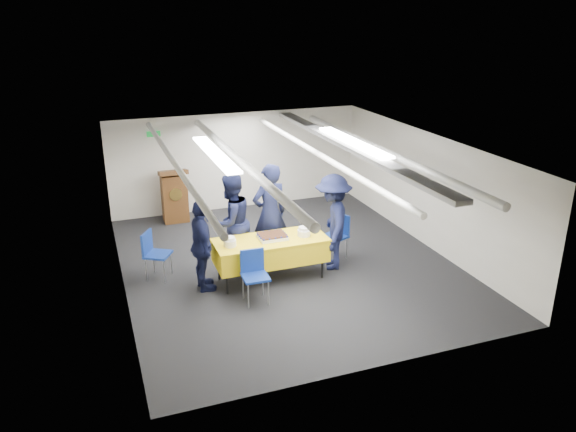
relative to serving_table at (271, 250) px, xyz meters
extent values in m
plane|color=black|center=(0.49, 0.48, -0.56)|extent=(7.00, 7.00, 0.00)
cube|color=silver|center=(0.49, 3.97, 0.59)|extent=(6.00, 0.02, 2.30)
cube|color=silver|center=(-2.50, 0.48, 0.59)|extent=(0.02, 7.00, 2.30)
cube|color=silver|center=(3.48, 0.48, 0.59)|extent=(0.02, 7.00, 2.30)
cube|color=silver|center=(0.49, 0.48, 1.73)|extent=(6.00, 7.00, 0.02)
cylinder|color=silver|center=(-1.51, 0.48, 1.62)|extent=(0.10, 6.90, 0.10)
cylinder|color=silver|center=(-0.41, 0.48, 1.58)|extent=(0.14, 6.90, 0.14)
cylinder|color=silver|center=(1.09, 0.48, 1.54)|extent=(0.10, 6.90, 0.10)
cylinder|color=silver|center=(2.39, 0.48, 1.50)|extent=(0.14, 6.90, 0.14)
cube|color=gray|center=(1.69, 0.48, 1.64)|extent=(0.28, 6.90, 0.08)
cube|color=white|center=(-0.81, 0.48, 1.71)|extent=(0.25, 2.60, 0.04)
cube|color=white|center=(1.79, 0.48, 1.71)|extent=(0.25, 2.60, 0.04)
cube|color=#0C591E|center=(-1.41, 3.95, 1.39)|extent=(0.30, 0.04, 0.12)
cylinder|color=black|center=(-0.88, -0.29, -0.38)|extent=(0.04, 0.04, 0.36)
cylinder|color=black|center=(0.88, -0.29, -0.38)|extent=(0.04, 0.04, 0.36)
cylinder|color=black|center=(-0.88, 0.29, -0.38)|extent=(0.04, 0.04, 0.36)
cylinder|color=black|center=(0.88, 0.29, -0.38)|extent=(0.04, 0.04, 0.36)
cube|color=yellow|center=(0.00, 0.00, -0.01)|extent=(1.98, 0.80, 0.39)
cube|color=yellow|center=(0.00, 0.00, 0.20)|extent=(2.00, 0.82, 0.03)
cube|color=white|center=(0.04, 0.02, 0.24)|extent=(0.49, 0.39, 0.06)
cube|color=black|center=(0.04, 0.02, 0.28)|extent=(0.47, 0.37, 0.03)
sphere|color=navy|center=(-0.17, -0.16, 0.28)|extent=(0.04, 0.04, 0.04)
sphere|color=navy|center=(-0.17, 0.19, 0.28)|extent=(0.04, 0.04, 0.04)
sphere|color=navy|center=(-0.07, -0.16, 0.28)|extent=(0.04, 0.04, 0.04)
sphere|color=navy|center=(-0.07, 0.19, 0.28)|extent=(0.04, 0.04, 0.04)
sphere|color=navy|center=(0.04, -0.16, 0.28)|extent=(0.04, 0.04, 0.04)
sphere|color=navy|center=(0.04, 0.19, 0.28)|extent=(0.04, 0.04, 0.04)
sphere|color=navy|center=(0.15, -0.16, 0.28)|extent=(0.04, 0.04, 0.04)
sphere|color=navy|center=(0.15, 0.19, 0.28)|extent=(0.04, 0.04, 0.04)
sphere|color=navy|center=(0.25, -0.16, 0.28)|extent=(0.04, 0.04, 0.04)
sphere|color=navy|center=(0.25, 0.19, 0.28)|extent=(0.04, 0.04, 0.04)
sphere|color=navy|center=(-0.19, -0.07, 0.28)|extent=(0.04, 0.04, 0.04)
sphere|color=navy|center=(0.27, -0.07, 0.28)|extent=(0.04, 0.04, 0.04)
sphere|color=navy|center=(-0.19, 0.02, 0.28)|extent=(0.04, 0.04, 0.04)
sphere|color=navy|center=(0.27, 0.02, 0.28)|extent=(0.04, 0.04, 0.04)
sphere|color=navy|center=(-0.19, 0.11, 0.28)|extent=(0.04, 0.04, 0.04)
sphere|color=navy|center=(0.27, 0.11, 0.28)|extent=(0.04, 0.04, 0.04)
cylinder|color=white|center=(-0.75, -0.05, 0.27)|extent=(0.22, 0.22, 0.12)
cylinder|color=white|center=(-0.75, -0.05, 0.35)|extent=(0.18, 0.18, 0.05)
cylinder|color=white|center=(0.61, -0.05, 0.27)|extent=(0.24, 0.24, 0.11)
cylinder|color=white|center=(0.61, -0.05, 0.35)|extent=(0.19, 0.19, 0.05)
cube|color=brown|center=(-1.11, 3.53, -0.01)|extent=(0.55, 0.45, 1.10)
cube|color=brown|center=(-1.11, 3.50, 0.59)|extent=(0.62, 0.53, 0.21)
cylinder|color=gold|center=(-1.11, 3.30, 0.14)|extent=(0.28, 0.02, 0.28)
cylinder|color=gray|center=(-0.67, -0.87, -0.34)|extent=(0.02, 0.02, 0.43)
cylinder|color=gray|center=(-0.33, -0.88, -0.34)|extent=(0.02, 0.02, 0.43)
cylinder|color=gray|center=(-0.67, -0.53, -0.34)|extent=(0.02, 0.02, 0.43)
cylinder|color=gray|center=(-0.33, -0.54, -0.34)|extent=(0.02, 0.02, 0.43)
cube|color=navy|center=(-0.50, -0.71, -0.11)|extent=(0.43, 0.43, 0.04)
cube|color=navy|center=(-0.49, -0.52, 0.11)|extent=(0.40, 0.05, 0.40)
cylinder|color=gray|center=(1.21, 0.51, -0.34)|extent=(0.02, 0.02, 0.43)
cylinder|color=gray|center=(1.35, 0.20, -0.34)|extent=(0.02, 0.02, 0.43)
cylinder|color=gray|center=(1.53, 0.65, -0.34)|extent=(0.02, 0.02, 0.43)
cylinder|color=gray|center=(1.66, 0.33, -0.34)|extent=(0.02, 0.02, 0.43)
cube|color=navy|center=(1.44, 0.42, -0.11)|extent=(0.55, 0.55, 0.04)
cube|color=navy|center=(1.61, 0.50, 0.11)|extent=(0.20, 0.38, 0.40)
cylinder|color=gray|center=(-1.82, 0.51, -0.34)|extent=(0.02, 0.02, 0.43)
cylinder|color=gray|center=(-1.65, 0.80, -0.34)|extent=(0.02, 0.02, 0.43)
cylinder|color=gray|center=(-2.11, 0.68, -0.34)|extent=(0.02, 0.02, 0.43)
cylinder|color=gray|center=(-1.94, 0.98, -0.34)|extent=(0.02, 0.02, 0.43)
cube|color=navy|center=(-1.88, 0.74, -0.11)|extent=(0.58, 0.58, 0.04)
cube|color=navy|center=(-2.04, 0.84, 0.11)|extent=(0.24, 0.36, 0.40)
imported|color=black|center=(0.23, 0.74, 0.41)|extent=(0.76, 0.56, 1.93)
imported|color=black|center=(-0.53, 0.69, 0.35)|extent=(1.10, 1.02, 1.82)
imported|color=black|center=(-1.21, 0.03, 0.25)|extent=(0.40, 0.95, 1.62)
imported|color=black|center=(1.23, 0.09, 0.34)|extent=(1.06, 1.33, 1.80)
camera|label=1|loc=(-2.83, -8.64, 4.04)|focal=35.00mm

